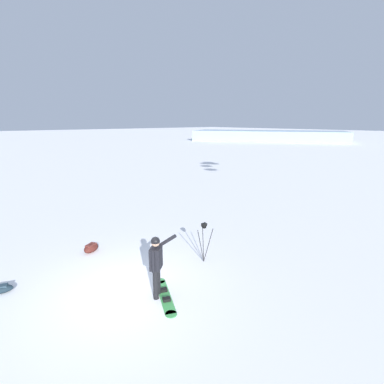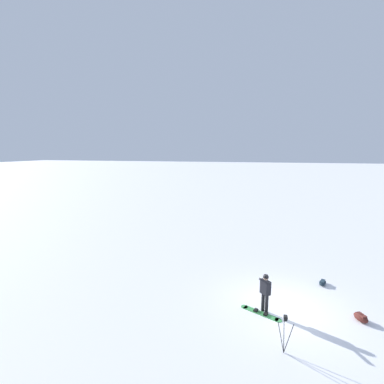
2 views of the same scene
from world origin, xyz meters
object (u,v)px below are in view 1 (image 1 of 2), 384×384
snowboarder (156,261)px  camera_tripod (204,234)px  snowboard (165,296)px  gear_bag_large (91,248)px  gear_bag_small (0,289)px

snowboarder → camera_tripod: 2.34m
snowboard → camera_tripod: bearing=-70.1°
gear_bag_large → camera_tripod: bearing=-140.5°
gear_bag_large → camera_tripod: size_ratio=0.53×
snowboarder → gear_bag_large: 3.85m
snowboarder → gear_bag_small: bearing=47.7°
gear_bag_large → camera_tripod: 4.13m
snowboard → gear_bag_small: gear_bag_small is taller
snowboard → gear_bag_large: bearing=6.9°
snowboarder → gear_bag_small: size_ratio=2.40×
snowboard → gear_bag_large: 3.92m
snowboard → gear_bag_small: bearing=47.6°
gear_bag_large → gear_bag_small: gear_bag_large is taller
gear_bag_large → gear_bag_small: size_ratio=1.00×
snowboarder → gear_bag_large: snowboarder is taller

